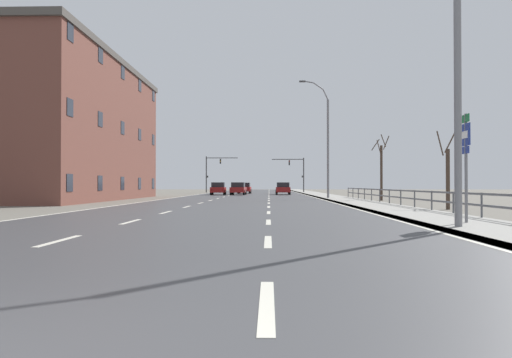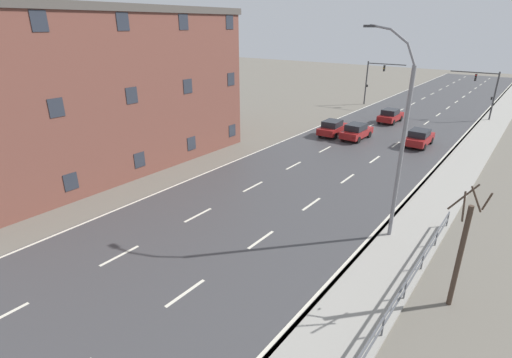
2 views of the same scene
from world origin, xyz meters
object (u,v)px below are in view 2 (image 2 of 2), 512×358
Objects in this scene: street_lamp_midground at (399,143)px; brick_building at (80,89)px; traffic_signal_right at (486,88)px; traffic_signal_left at (374,77)px; car_near_right at (419,138)px; car_far_left at (356,131)px; car_distant at (390,116)px; car_mid_centre at (333,128)px.

street_lamp_midground is 24.14m from brick_building.
traffic_signal_left is (-13.85, 0.71, 0.17)m from traffic_signal_right.
car_near_right is at bearing -55.85° from traffic_signal_left.
car_near_right is (5.61, 1.41, 0.00)m from car_far_left.
street_lamp_midground is 33.64m from traffic_signal_right.
brick_building reaches higher than car_distant.
street_lamp_midground is 2.55× the size of car_mid_centre.
car_distant is 32.62m from brick_building.
car_mid_centre is (-2.50, -0.12, 0.00)m from car_far_left.
brick_building reaches higher than traffic_signal_left.
traffic_signal_right is 1.35× the size of car_far_left.
car_near_right and car_mid_centre have the same top height.
car_mid_centre is 1.01× the size of car_distant.
car_near_right is at bearing 45.11° from brick_building.
car_mid_centre is at bearing -122.54° from traffic_signal_right.
car_mid_centre is at bearing -169.43° from car_near_right.
car_near_right is 1.00× the size of car_distant.
brick_building is at bearing -122.86° from traffic_signal_right.
brick_building is at bearing -135.00° from car_near_right.
street_lamp_midground is 19.37m from car_far_left.
traffic_signal_right is at bearing 57.14° from brick_building.
traffic_signal_right is 20.50m from car_mid_centre.
traffic_signal_left reaches higher than car_mid_centre.
car_near_right is at bearing 8.45° from car_mid_centre.
car_near_right is (11.05, -16.28, -3.11)m from traffic_signal_left.
traffic_signal_left reaches higher than car_distant.
traffic_signal_left is 38.31m from brick_building.
street_lamp_midground is 18.85m from car_near_right.
brick_building reaches higher than street_lamp_midground.
car_far_left is 2.51m from car_mid_centre.
car_near_right is (-3.31, 18.04, -4.37)m from street_lamp_midground.
car_near_right is at bearing -54.27° from car_distant.
traffic_signal_left is 18.32m from car_mid_centre.
traffic_signal_left is 1.43× the size of car_distant.
traffic_signal_right is 13.87m from traffic_signal_left.
street_lamp_midground is 37.23m from traffic_signal_left.
street_lamp_midground is 20.55m from car_mid_centre.
traffic_signal_right is 1.36× the size of car_distant.
car_mid_centre is 23.51m from brick_building.
car_far_left is 1.01× the size of car_near_right.
traffic_signal_left is 0.25× the size of brick_building.
traffic_signal_right is 1.37× the size of car_near_right.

